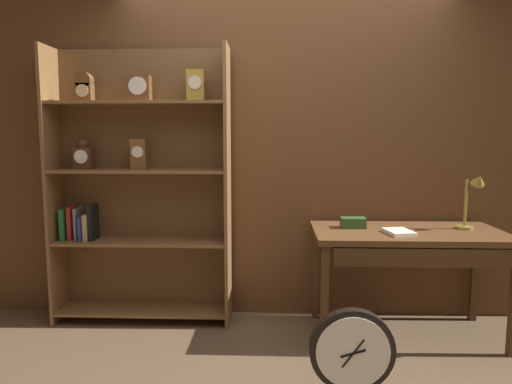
% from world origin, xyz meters
% --- Properties ---
extents(back_wood_panel, '(4.80, 0.05, 2.60)m').
position_xyz_m(back_wood_panel, '(0.00, 1.22, 1.30)').
color(back_wood_panel, brown).
rests_on(back_wood_panel, ground).
extents(bookshelf, '(1.35, 0.31, 2.09)m').
position_xyz_m(bookshelf, '(-1.12, 1.05, 1.05)').
color(bookshelf, brown).
rests_on(bookshelf, ground).
extents(workbench, '(1.32, 0.69, 0.77)m').
position_xyz_m(workbench, '(0.86, 0.78, 0.68)').
color(workbench, brown).
rests_on(workbench, ground).
extents(desk_lamp, '(0.17, 0.17, 0.41)m').
position_xyz_m(desk_lamp, '(1.31, 0.84, 1.01)').
color(desk_lamp, olive).
rests_on(desk_lamp, workbench).
extents(toolbox_small, '(0.17, 0.12, 0.07)m').
position_xyz_m(toolbox_small, '(0.49, 0.89, 0.81)').
color(toolbox_small, '#2D5123').
rests_on(toolbox_small, workbench).
extents(open_repair_manual, '(0.20, 0.25, 0.02)m').
position_xyz_m(open_repair_manual, '(0.76, 0.69, 0.78)').
color(open_repair_manual, silver).
rests_on(open_repair_manual, workbench).
extents(round_clock_large, '(0.46, 0.11, 0.50)m').
position_xyz_m(round_clock_large, '(0.34, -0.01, 0.26)').
color(round_clock_large, black).
rests_on(round_clock_large, ground).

